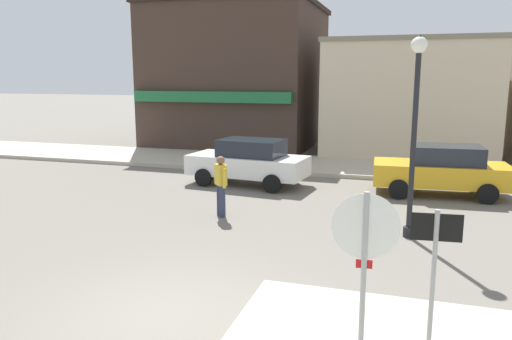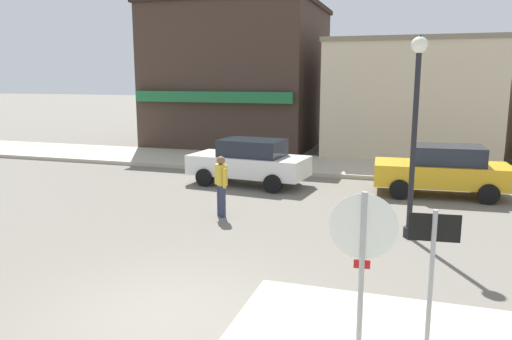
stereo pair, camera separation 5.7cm
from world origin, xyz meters
name	(u,v)px [view 1 (the left image)]	position (x,y,z in m)	size (l,w,h in m)	color
ground_plane	(167,317)	(0.00, 0.00, 0.00)	(160.00, 160.00, 0.00)	#6B665B
kerb_far	(320,165)	(0.00, 13.45, 0.07)	(80.00, 4.00, 0.15)	#B7AD99
stop_sign	(364,254)	(2.97, -0.49, 1.52)	(0.82, 0.10, 2.30)	#9E9EA3
one_way_sign	(434,271)	(3.79, -0.31, 1.33)	(0.60, 0.08, 2.10)	#9E9EA3
lamp_post	(416,108)	(3.51, 5.18, 2.96)	(0.36, 0.36, 4.54)	black
parked_car_nearest	(249,161)	(-1.76, 9.46, 0.81)	(4.16, 2.21, 1.56)	white
parked_car_second	(442,169)	(4.42, 9.78, 0.81)	(4.09, 2.05, 1.56)	gold
pedestrian_crossing_near	(221,184)	(-1.24, 5.52, 0.87)	(0.45, 0.46, 1.61)	#2D334C
building_corner_shop	(239,76)	(-5.54, 19.43, 3.67)	(8.44, 8.46, 7.34)	#3D2D26
building_storefront_left_near	(409,98)	(3.28, 17.86, 2.64)	(7.48, 5.88, 5.27)	beige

